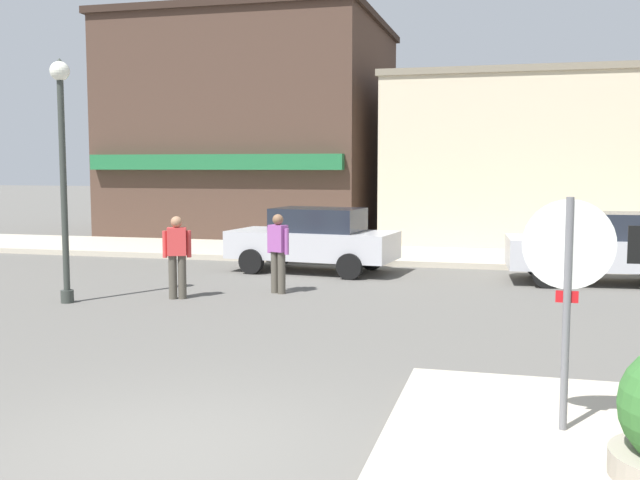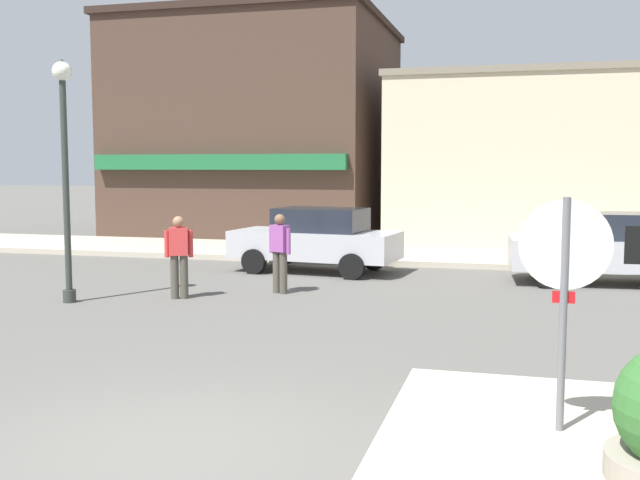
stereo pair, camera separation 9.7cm
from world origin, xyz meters
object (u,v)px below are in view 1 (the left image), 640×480
(pedestrian_crossing_near, at_px, (278,251))
(pedestrian_crossing_far, at_px, (177,255))
(parked_car_nearest, at_px, (314,239))
(stop_sign, at_px, (567,283))
(parked_car_second, at_px, (603,247))
(lamp_post, at_px, (62,145))

(pedestrian_crossing_near, height_order, pedestrian_crossing_far, same)
(parked_car_nearest, height_order, pedestrian_crossing_far, pedestrian_crossing_far)
(stop_sign, xyz_separation_m, parked_car_second, (1.41, 10.23, -0.71))
(stop_sign, bearing_deg, lamp_post, 148.82)
(lamp_post, xyz_separation_m, parked_car_nearest, (3.44, 5.15, -2.15))
(stop_sign, distance_m, parked_car_second, 10.35)
(parked_car_second, relative_size, pedestrian_crossing_far, 2.56)
(parked_car_nearest, relative_size, pedestrian_crossing_far, 2.59)
(lamp_post, distance_m, parked_car_nearest, 6.56)
(parked_car_nearest, bearing_deg, pedestrian_crossing_near, -88.27)
(parked_car_second, bearing_deg, stop_sign, -97.84)
(stop_sign, bearing_deg, parked_car_second, 82.16)
(pedestrian_crossing_near, xyz_separation_m, pedestrian_crossing_far, (-1.70, -1.10, 0.00))
(pedestrian_crossing_far, bearing_deg, pedestrian_crossing_near, 32.92)
(pedestrian_crossing_near, bearing_deg, pedestrian_crossing_far, -147.08)
(stop_sign, xyz_separation_m, parked_car_nearest, (-5.19, 10.37, -0.71))
(parked_car_nearest, bearing_deg, pedestrian_crossing_far, -110.72)
(parked_car_second, xyz_separation_m, pedestrian_crossing_far, (-8.20, -4.10, 0.06))
(parked_car_second, height_order, pedestrian_crossing_near, pedestrian_crossing_near)
(lamp_post, bearing_deg, pedestrian_crossing_near, 29.70)
(stop_sign, distance_m, pedestrian_crossing_far, 9.17)
(stop_sign, relative_size, pedestrian_crossing_near, 1.43)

